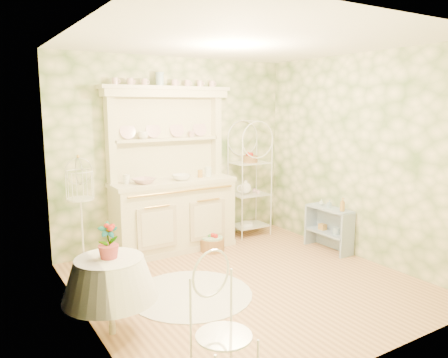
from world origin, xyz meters
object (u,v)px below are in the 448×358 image
cafe_chair (224,346)px  bakers_rack (250,178)px  kitchen_dresser (173,170)px  round_table (111,293)px  side_shelf (329,229)px  floor_basket (212,244)px  birdcage_stand (82,218)px

cafe_chair → bakers_rack: bearing=40.3°
kitchen_dresser → round_table: size_ratio=2.96×
side_shelf → floor_basket: side_shelf is taller
side_shelf → round_table: round_table is taller
side_shelf → round_table: size_ratio=0.90×
bakers_rack → round_table: 3.42m
bakers_rack → birdcage_stand: (-2.63, -0.17, -0.24)m
bakers_rack → birdcage_stand: size_ratio=1.36×
cafe_chair → floor_basket: size_ratio=2.50×
floor_basket → side_shelf: bearing=-30.3°
bakers_rack → floor_basket: 1.28m
floor_basket → kitchen_dresser: bearing=142.4°
kitchen_dresser → round_table: (-1.48, -1.82, -0.76)m
side_shelf → round_table: 3.40m
bakers_rack → side_shelf: (0.52, -1.21, -0.62)m
kitchen_dresser → side_shelf: size_ratio=3.28×
kitchen_dresser → round_table: bearing=-129.2°
side_shelf → floor_basket: size_ratio=2.32×
bakers_rack → side_shelf: 1.45m
bakers_rack → birdcage_stand: bakers_rack is taller
round_table → cafe_chair: 1.31m
side_shelf → cafe_chair: cafe_chair is taller
bakers_rack → cafe_chair: 3.96m
round_table → floor_basket: bearing=37.8°
floor_basket → bakers_rack: bearing=22.7°
side_shelf → birdcage_stand: birdcage_stand is taller
bakers_rack → floor_basket: bearing=-155.8°
kitchen_dresser → cafe_chair: bearing=-109.3°
cafe_chair → side_shelf: bearing=21.0°
side_shelf → cafe_chair: (-2.92, -1.89, 0.08)m
birdcage_stand → kitchen_dresser: bearing=5.6°
side_shelf → round_table: bearing=-164.8°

